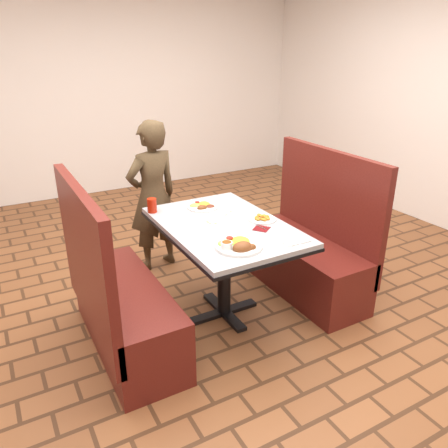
{
  "coord_description": "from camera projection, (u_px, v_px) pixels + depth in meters",
  "views": [
    {
      "loc": [
        -1.4,
        -2.5,
        1.93
      ],
      "look_at": [
        0.0,
        0.0,
        0.75
      ],
      "focal_mm": 35.0,
      "sensor_mm": 36.0,
      "label": 1
    }
  ],
  "objects": [
    {
      "name": "spoon_utensil",
      "position": [
        261.0,
        227.0,
        3.04
      ],
      "size": [
        0.02,
        0.12,
        0.0
      ],
      "primitive_type": "cube",
      "rotation": [
        0.0,
        0.0,
        0.08
      ],
      "color": "silver",
      "rests_on": "dining_table"
    },
    {
      "name": "paper_napkin",
      "position": [
        294.0,
        240.0,
        2.84
      ],
      "size": [
        0.18,
        0.14,
        0.01
      ],
      "primitive_type": "cube",
      "rotation": [
        0.0,
        0.0,
        -0.01
      ],
      "color": "white",
      "rests_on": "dining_table"
    },
    {
      "name": "dining_table",
      "position": [
        224.0,
        236.0,
        3.14
      ],
      "size": [
        0.81,
        1.21,
        0.75
      ],
      "color": "#A9ABAE",
      "rests_on": "ground"
    },
    {
      "name": "knife_utensil",
      "position": [
        243.0,
        242.0,
        2.79
      ],
      "size": [
        0.07,
        0.17,
        0.0
      ],
      "primitive_type": "cube",
      "rotation": [
        0.0,
        0.0,
        0.35
      ],
      "color": "silver",
      "rests_on": "dining_table"
    },
    {
      "name": "maroon_napkin",
      "position": [
        261.0,
        229.0,
        3.02
      ],
      "size": [
        0.14,
        0.14,
        0.0
      ],
      "primitive_type": "cube",
      "rotation": [
        0.0,
        0.0,
        0.64
      ],
      "color": "#5D0D10",
      "rests_on": "dining_table"
    },
    {
      "name": "plantain_plate",
      "position": [
        262.0,
        219.0,
        3.16
      ],
      "size": [
        0.2,
        0.2,
        0.03
      ],
      "rotation": [
        0.0,
        0.0,
        -0.21
      ],
      "color": "white",
      "rests_on": "dining_table"
    },
    {
      "name": "far_dinner_plate",
      "position": [
        202.0,
        205.0,
        3.4
      ],
      "size": [
        0.24,
        0.24,
        0.06
      ],
      "rotation": [
        0.0,
        0.0,
        0.15
      ],
      "color": "white",
      "rests_on": "dining_table"
    },
    {
      "name": "red_tumbler",
      "position": [
        152.0,
        205.0,
        3.3
      ],
      "size": [
        0.07,
        0.07,
        0.11
      ],
      "primitive_type": "cylinder",
      "color": "#B01D0B",
      "rests_on": "dining_table"
    },
    {
      "name": "room",
      "position": [
        224.0,
        48.0,
        2.66
      ],
      "size": [
        7.0,
        7.04,
        2.82
      ],
      "color": "brown",
      "rests_on": "ground"
    },
    {
      "name": "near_dinner_plate",
      "position": [
        238.0,
        243.0,
        2.72
      ],
      "size": [
        0.3,
        0.3,
        0.09
      ],
      "rotation": [
        0.0,
        0.0,
        0.1
      ],
      "color": "white",
      "rests_on": "dining_table"
    },
    {
      "name": "lettuce_shreds",
      "position": [
        225.0,
        220.0,
        3.17
      ],
      "size": [
        0.28,
        0.32,
        0.0
      ],
      "primitive_type": null,
      "color": "#90B347",
      "rests_on": "dining_table"
    },
    {
      "name": "fork_utensil",
      "position": [
        244.0,
        248.0,
        2.7
      ],
      "size": [
        0.06,
        0.15,
        0.0
      ],
      "primitive_type": "cube",
      "rotation": [
        0.0,
        0.0,
        -0.33
      ],
      "color": "silver",
      "rests_on": "dining_table"
    },
    {
      "name": "booth_bench_right",
      "position": [
        308.0,
        253.0,
        3.62
      ],
      "size": [
        0.47,
        1.2,
        1.17
      ],
      "color": "maroon",
      "rests_on": "ground"
    },
    {
      "name": "diner_person",
      "position": [
        153.0,
        197.0,
        3.87
      ],
      "size": [
        0.55,
        0.42,
        1.36
      ],
      "primitive_type": "imported",
      "rotation": [
        0.0,
        0.0,
        3.34
      ],
      "color": "brown",
      "rests_on": "ground"
    },
    {
      "name": "booth_bench_left",
      "position": [
        119.0,
        305.0,
        2.9
      ],
      "size": [
        0.47,
        1.2,
        1.17
      ],
      "color": "maroon",
      "rests_on": "ground"
    }
  ]
}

